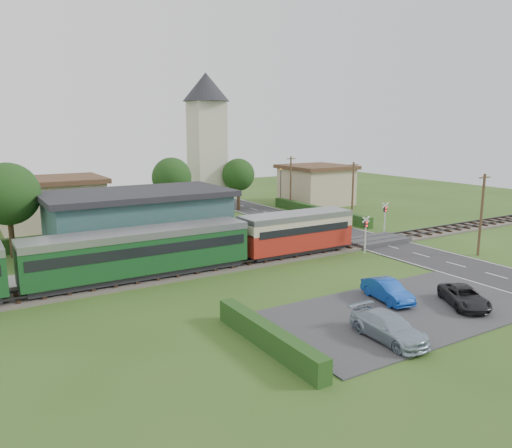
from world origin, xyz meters
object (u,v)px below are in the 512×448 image
station_building (139,220)px  pedestrian_near (243,239)px  train (94,257)px  church_tower (207,131)px  equipment_hut (56,257)px  pedestrian_far (81,261)px  car_on_road (319,222)px  car_park_dark (464,297)px  house_west (51,203)px  car_park_silver (389,327)px  crossing_signal_far (385,213)px  car_park_blue (387,290)px  crossing_signal_near (366,229)px  house_east (316,184)px

station_building → pedestrian_near: size_ratio=8.61×
train → church_tower: size_ratio=2.45×
equipment_hut → pedestrian_far: size_ratio=1.34×
station_building → pedestrian_far: station_building is taller
car_on_road → car_park_dark: (-7.41, -23.67, 0.04)m
house_west → car_park_silver: 40.74m
equipment_hut → crossing_signal_far: bearing=-1.5°
crossing_signal_far → car_on_road: 7.20m
car_park_blue → car_park_dark: (3.35, -3.13, -0.07)m
crossing_signal_near → car_park_dark: size_ratio=0.77×
car_park_silver → pedestrian_far: size_ratio=2.47×
train → car_on_road: train is taller
equipment_hut → car_park_dark: equipment_hut is taller
house_west → pedestrian_near: size_ratio=5.81×
train → crossing_signal_near: (22.45, -2.41, -0.04)m
car_park_silver → pedestrian_near: 19.39m
house_west → car_park_dark: house_west is taller
train → car_park_dark: bearing=-39.8°
equipment_hut → car_park_dark: bearing=-42.3°
station_building → equipment_hut: bearing=-144.1°
house_west → train: bearing=-92.6°
car_on_road → train: bearing=126.0°
car_on_road → car_park_blue: bearing=170.5°
station_building → train: bearing=-123.9°
house_east → pedestrian_near: 29.94m
crossing_signal_far → car_on_road: size_ratio=0.97×
church_tower → house_east: (15.00, -4.00, -7.43)m
house_east → car_park_dark: (-17.62, -37.36, -2.13)m
equipment_hut → car_park_silver: 23.50m
equipment_hut → car_park_dark: 27.58m
car_park_silver → car_park_dark: bearing=10.2°
equipment_hut → car_park_dark: (20.38, -18.56, -1.08)m
equipment_hut → house_west: bearing=81.4°
station_building → train: (-6.05, -8.99, -0.52)m
car_park_dark → pedestrian_near: size_ratio=2.28×
crossing_signal_far → pedestrian_far: bearing=179.7°
crossing_signal_far → pedestrian_far: 30.05m
car_on_road → pedestrian_far: 26.86m
equipment_hut → crossing_signal_far: crossing_signal_far is taller
house_west → pedestrian_near: bearing=-59.1°
equipment_hut → house_east: size_ratio=0.29×
house_west → pedestrian_far: house_west is taller
crossing_signal_near → pedestrian_far: bearing=167.7°
station_building → crossing_signal_near: bearing=-34.8°
car_park_blue → car_park_silver: size_ratio=0.86×
train → car_park_silver: bearing=-56.7°
equipment_hut → church_tower: (23.00, 22.80, 8.48)m
church_tower → house_west: church_tower is taller
house_east → car_park_blue: 40.20m
crossing_signal_near → car_park_silver: bearing=-129.5°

